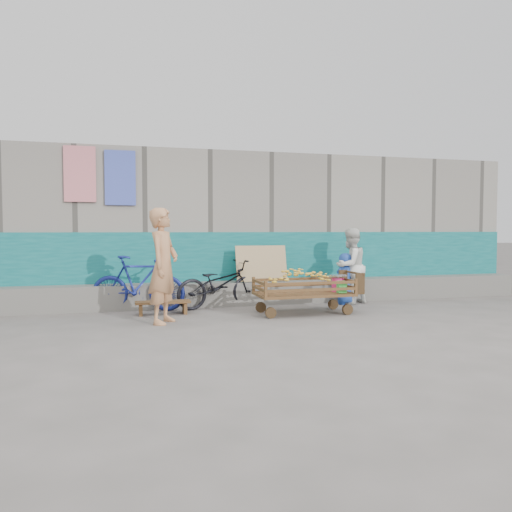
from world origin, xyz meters
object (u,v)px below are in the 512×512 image
object	(u,v)px
child	(346,279)
vendor_man	(163,266)
bench	(163,305)
banana_cart	(302,284)
bicycle_dark	(219,284)
woman	(351,266)
bicycle_blue	(138,284)

from	to	relation	value
child	vendor_man	bearing A→B (deg)	-0.26
bench	vendor_man	distance (m)	1.08
banana_cart	bicycle_dark	distance (m)	1.60
vendor_man	woman	xyz separation A→B (m)	(3.69, 1.11, -0.15)
vendor_man	child	world-z (taller)	vendor_man
banana_cart	bicycle_dark	xyz separation A→B (m)	(-1.25, 1.00, -0.08)
vendor_man	bicycle_dark	world-z (taller)	vendor_man
child	bicycle_blue	xyz separation A→B (m)	(-3.91, 0.19, -0.00)
woman	child	size ratio (longest dim) A/B	1.49
banana_cart	vendor_man	size ratio (longest dim) A/B	1.01
bicycle_blue	bicycle_dark	bearing A→B (deg)	-75.90
banana_cart	child	world-z (taller)	child
bench	bicycle_dark	bearing A→B (deg)	23.25
child	bicycle_blue	size ratio (longest dim) A/B	0.61
banana_cart	woman	bearing A→B (deg)	32.75
bicycle_dark	bicycle_blue	bearing A→B (deg)	75.14
vendor_man	banana_cart	bearing A→B (deg)	-55.86
vendor_man	bench	bearing A→B (deg)	24.29
banana_cart	vendor_man	bearing A→B (deg)	-173.61
banana_cart	vendor_man	distance (m)	2.42
child	bicycle_dark	bearing A→B (deg)	-21.47
bench	woman	distance (m)	3.70
bench	woman	bearing A→B (deg)	4.84
bench	child	distance (m)	3.55
woman	bicycle_blue	size ratio (longest dim) A/B	0.90
woman	bicycle_blue	bearing A→B (deg)	-25.93
child	bicycle_blue	distance (m)	3.92
bench	bicycle_dark	world-z (taller)	bicycle_dark
bench	vendor_man	bearing A→B (deg)	-93.46
woman	bicycle_dark	size ratio (longest dim) A/B	0.88
banana_cart	bicycle_blue	size ratio (longest dim) A/B	1.09
bench	bicycle_dark	distance (m)	1.20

